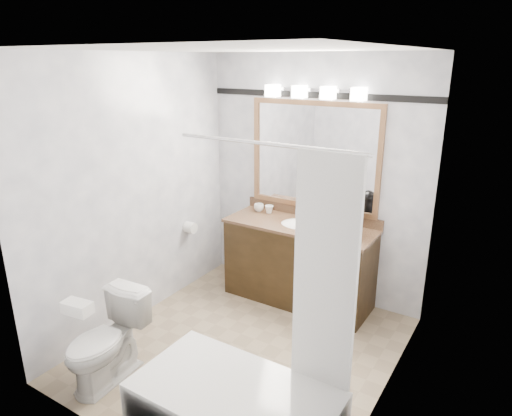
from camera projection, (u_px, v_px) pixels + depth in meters
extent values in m
cube|color=gray|center=(245.00, 349.00, 4.03)|extent=(2.40, 2.60, 0.01)
cube|color=white|center=(242.00, 48.00, 3.25)|extent=(2.40, 2.60, 0.01)
cube|color=white|center=(314.00, 180.00, 4.69)|extent=(2.40, 0.01, 2.50)
cube|color=white|center=(117.00, 278.00, 2.59)|extent=(2.40, 0.01, 2.50)
cube|color=white|center=(136.00, 192.00, 4.25)|extent=(0.01, 2.60, 2.50)
cube|color=white|center=(395.00, 246.00, 3.03)|extent=(0.01, 2.60, 2.50)
cube|color=black|center=(299.00, 264.00, 4.72)|extent=(1.50, 0.55, 0.82)
cube|color=brown|center=(300.00, 226.00, 4.59)|extent=(1.53, 0.58, 0.03)
cube|color=brown|center=(312.00, 212.00, 4.78)|extent=(1.53, 0.03, 0.10)
ellipsoid|color=white|center=(300.00, 227.00, 4.59)|extent=(0.44, 0.34, 0.14)
cube|color=#956843|center=(316.00, 103.00, 4.43)|extent=(1.40, 0.04, 0.05)
cube|color=#956843|center=(312.00, 206.00, 4.76)|extent=(1.40, 0.04, 0.05)
cube|color=#956843|center=(257.00, 150.00, 4.93)|extent=(0.05, 0.04, 1.00)
cube|color=#956843|center=(380.00, 164.00, 4.25)|extent=(0.05, 0.04, 1.00)
cube|color=white|center=(314.00, 156.00, 4.60)|extent=(1.30, 0.01, 1.00)
cube|color=silver|center=(316.00, 90.00, 4.38)|extent=(0.90, 0.05, 0.03)
cube|color=white|center=(273.00, 91.00, 4.58)|extent=(0.12, 0.12, 0.12)
cube|color=white|center=(300.00, 92.00, 4.43)|extent=(0.12, 0.12, 0.12)
cube|color=white|center=(328.00, 93.00, 4.27)|extent=(0.12, 0.12, 0.12)
cube|color=white|center=(359.00, 94.00, 4.12)|extent=(0.12, 0.12, 0.12)
cube|color=black|center=(317.00, 95.00, 4.42)|extent=(2.40, 0.01, 0.06)
cylinder|color=silver|center=(267.00, 144.00, 2.72)|extent=(1.30, 0.02, 0.02)
cube|color=white|center=(325.00, 279.00, 2.74)|extent=(0.40, 0.04, 1.55)
cylinder|color=white|center=(190.00, 228.00, 4.92)|extent=(0.11, 0.12, 0.12)
imported|color=white|center=(106.00, 341.00, 3.53)|extent=(0.44, 0.72, 0.71)
cube|color=white|center=(77.00, 308.00, 3.24)|extent=(0.23, 0.15, 0.09)
cylinder|color=black|center=(350.00, 234.00, 4.30)|extent=(0.16, 0.16, 0.02)
cylinder|color=black|center=(352.00, 221.00, 4.31)|extent=(0.14, 0.14, 0.24)
sphere|color=black|center=(352.00, 209.00, 4.27)|extent=(0.14, 0.14, 0.14)
cube|color=black|center=(351.00, 215.00, 4.22)|extent=(0.10, 0.10, 0.05)
cylinder|color=silver|center=(349.00, 232.00, 4.27)|extent=(0.05, 0.05, 0.05)
imported|color=white|center=(259.00, 208.00, 4.97)|extent=(0.13, 0.13, 0.08)
imported|color=white|center=(269.00, 209.00, 4.91)|extent=(0.09, 0.09, 0.08)
imported|color=white|center=(299.00, 211.00, 4.81)|extent=(0.06, 0.06, 0.12)
imported|color=white|center=(328.00, 219.00, 4.63)|extent=(0.07, 0.07, 0.07)
cube|color=beige|center=(303.00, 219.00, 4.69)|extent=(0.10, 0.07, 0.03)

